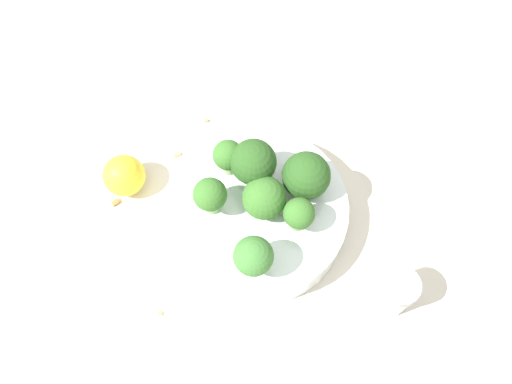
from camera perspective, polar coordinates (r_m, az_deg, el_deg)
The scene contains 15 objects.
ground_plane at distance 0.60m, azimuth 0.00°, elevation -3.26°, with size 3.00×3.00×0.00m, color beige.
bowl at distance 0.58m, azimuth 0.00°, elevation -2.39°, with size 0.21×0.21×0.04m, color silver.
broccoli_floret_0 at distance 0.50m, azimuth -0.29°, elevation -7.38°, with size 0.04×0.04×0.06m.
broccoli_floret_1 at distance 0.52m, azimuth 4.93°, elevation -2.56°, with size 0.03×0.03×0.05m.
broccoli_floret_2 at distance 0.53m, azimuth 0.95°, elevation -0.72°, with size 0.05×0.05×0.05m.
broccoli_floret_3 at distance 0.55m, azimuth -3.20°, elevation 4.10°, with size 0.03×0.03×0.05m.
broccoli_floret_4 at distance 0.54m, azimuth 5.68°, elevation 1.97°, with size 0.05×0.05×0.06m.
broccoli_floret_5 at distance 0.54m, azimuth -0.31°, elevation 3.39°, with size 0.05×0.05×0.07m.
broccoli_floret_6 at distance 0.53m, azimuth -5.26°, elevation -0.42°, with size 0.04×0.04×0.05m.
pepper_shaker at distance 0.55m, azimuth 15.41°, elevation -11.05°, with size 0.04×0.04×0.07m.
lemon_wedge at distance 0.62m, azimuth -14.84°, elevation 1.83°, with size 0.05×0.05×0.05m, color yellow.
almond_crumb_0 at distance 0.57m, azimuth -10.94°, elevation -13.41°, with size 0.01×0.00×0.01m, color tan.
almond_crumb_1 at distance 0.64m, azimuth -9.02°, elevation 4.32°, with size 0.01×0.01×0.01m, color tan.
almond_crumb_2 at distance 0.63m, azimuth -15.81°, elevation -1.09°, with size 0.01×0.01×0.01m, color olive.
almond_crumb_3 at distance 0.67m, azimuth -5.68°, elevation 8.20°, with size 0.01×0.00×0.01m, color #AD7F4C.
Camera 1 is at (-0.22, 0.08, 0.55)m, focal length 35.00 mm.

